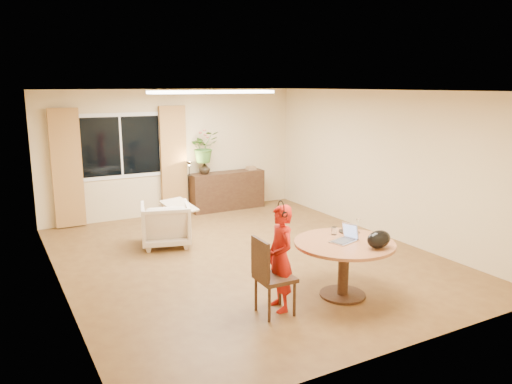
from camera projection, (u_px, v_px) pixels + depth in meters
floor at (247, 258)px, 7.91m from camera, size 6.50×6.50×0.00m
ceiling at (246, 91)px, 7.36m from camera, size 6.50×6.50×0.00m
wall_back at (174, 152)px, 10.42m from camera, size 5.50×0.00×5.50m
wall_left at (55, 196)px, 6.34m from camera, size 0.00×6.50×6.50m
wall_right at (382, 164)px, 8.93m from camera, size 0.00×6.50×6.50m
window at (121, 146)px, 9.85m from camera, size 1.70×0.03×1.30m
curtain_left at (67, 169)px, 9.36m from camera, size 0.55×0.08×2.25m
curtain_right at (174, 160)px, 10.35m from camera, size 0.55×0.08×2.25m
ceiling_panel at (213, 92)px, 8.40m from camera, size 2.20×0.35×0.05m
dining_table at (344, 254)px, 6.37m from camera, size 1.28×1.28×0.73m
dining_chair at (275, 276)px, 5.89m from camera, size 0.47×0.43×0.95m
child at (280, 258)px, 5.98m from camera, size 0.51×0.37×1.30m
laptop at (343, 233)px, 6.31m from camera, size 0.40×0.32×0.23m
tumbler at (334, 231)px, 6.63m from camera, size 0.08×0.08×0.10m
wine_glass at (358, 226)px, 6.71m from camera, size 0.07×0.07×0.19m
pot_lid at (347, 231)px, 6.75m from camera, size 0.28×0.28×0.04m
handbag at (379, 239)px, 6.07m from camera, size 0.36×0.24×0.22m
armchair at (166, 224)px, 8.46m from camera, size 0.98×1.00×0.74m
throw at (179, 201)px, 8.42m from camera, size 0.59×0.66×0.03m
sideboard at (227, 191)px, 10.92m from camera, size 1.66×0.40×0.83m
vase at (205, 168)px, 10.56m from camera, size 0.29×0.29×0.25m
bouquet at (204, 147)px, 10.46m from camera, size 0.67×0.60×0.66m
book_stack at (251, 168)px, 11.11m from camera, size 0.21×0.16×0.08m
desk_lamp at (189, 168)px, 10.34m from camera, size 0.16×0.16×0.32m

